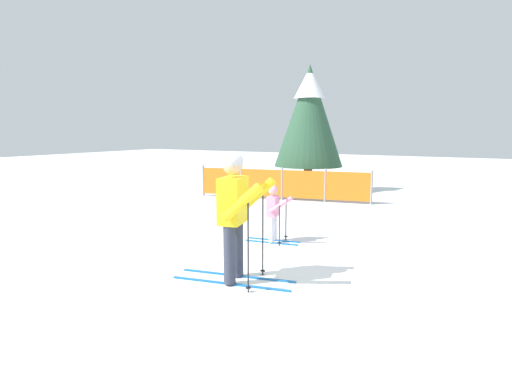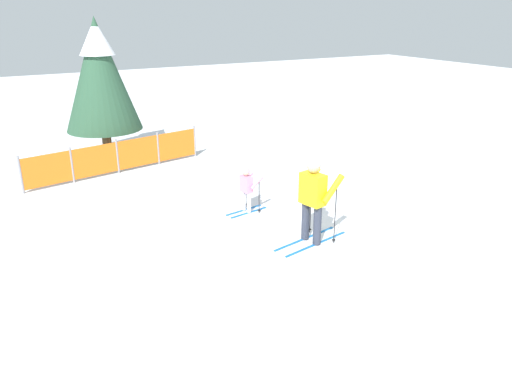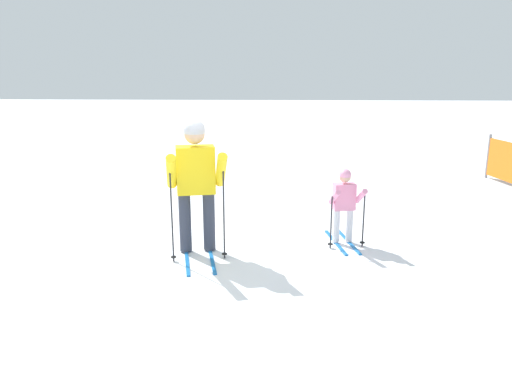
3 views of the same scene
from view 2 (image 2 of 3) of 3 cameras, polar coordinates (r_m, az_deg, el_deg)
ground_plane at (r=10.37m, az=6.85°, el=-4.88°), size 60.00×60.00×0.00m
skier_adult at (r=9.66m, az=6.60°, el=0.02°), size 1.71×0.84×1.77m
skier_child at (r=11.20m, az=-1.05°, el=0.68°), size 1.02×0.52×1.07m
safety_fence at (r=14.45m, az=-15.56°, el=3.94°), size 5.10×1.04×0.97m
conifer_far at (r=15.76m, az=-17.45°, el=12.87°), size 2.24×2.24×4.16m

